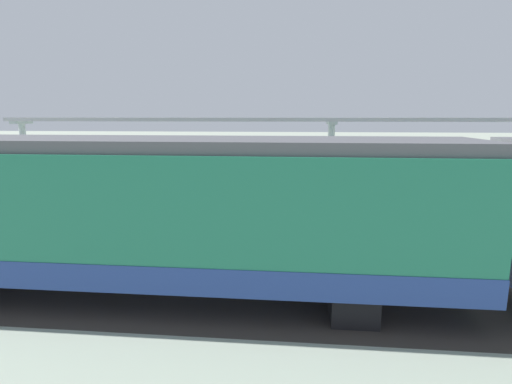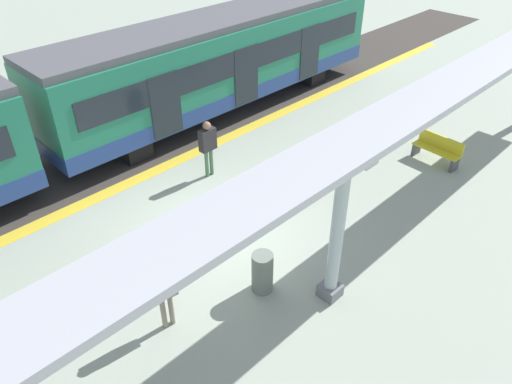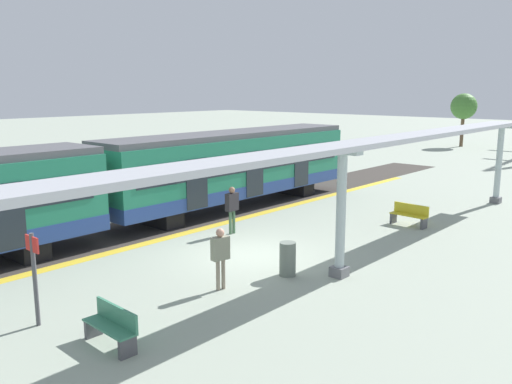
% 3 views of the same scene
% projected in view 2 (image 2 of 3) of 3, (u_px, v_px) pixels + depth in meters
% --- Properties ---
extents(ground_plane, '(176.00, 176.00, 0.00)m').
position_uv_depth(ground_plane, '(222.00, 230.00, 12.63)').
color(ground_plane, '#96A090').
extents(tactile_edge_strip, '(0.45, 35.34, 0.01)m').
position_uv_depth(tactile_edge_strip, '(143.00, 177.00, 14.71)').
color(tactile_edge_strip, gold).
rests_on(tactile_edge_strip, ground).
extents(trackbed, '(3.20, 47.34, 0.01)m').
position_uv_depth(trackbed, '(110.00, 155.00, 15.77)').
color(trackbed, '#38332D').
rests_on(trackbed, ground).
extents(train_far_carriage, '(2.65, 13.74, 3.48)m').
position_uv_depth(train_far_carriage, '(221.00, 62.00, 17.55)').
color(train_far_carriage, '#1F7556').
rests_on(train_far_carriage, ground).
extents(canopy_pillar_second, '(1.10, 0.44, 3.71)m').
position_uv_depth(canopy_pillar_second, '(337.00, 229.00, 9.71)').
color(canopy_pillar_second, slate).
rests_on(canopy_pillar_second, ground).
extents(canopy_beam, '(1.20, 28.19, 0.16)m').
position_uv_depth(canopy_beam, '(346.00, 147.00, 8.58)').
color(canopy_beam, '#A8AAB2').
rests_on(canopy_beam, canopy_pillar_nearest).
extents(bench_near_end, '(1.52, 0.52, 0.86)m').
position_uv_depth(bench_near_end, '(438.00, 149.00, 15.19)').
color(bench_near_end, gold).
rests_on(bench_near_end, ground).
extents(trash_bin, '(0.48, 0.48, 1.00)m').
position_uv_depth(trash_bin, '(262.00, 272.00, 10.66)').
color(trash_bin, slate).
rests_on(trash_bin, ground).
extents(passenger_waiting_near_edge, '(0.24, 0.52, 1.79)m').
position_uv_depth(passenger_waiting_near_edge, '(208.00, 143.00, 14.15)').
color(passenger_waiting_near_edge, '#456B49').
rests_on(passenger_waiting_near_edge, ground).
extents(passenger_by_the_benches, '(0.32, 0.53, 1.71)m').
position_uv_depth(passenger_by_the_benches, '(164.00, 288.00, 9.51)').
color(passenger_by_the_benches, gray).
rests_on(passenger_by_the_benches, ground).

